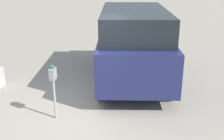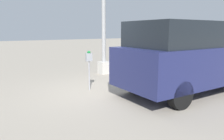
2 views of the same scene
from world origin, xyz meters
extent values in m
plane|color=gray|center=(0.00, 0.00, 0.00)|extent=(80.00, 80.00, 0.00)
cylinder|color=#9E9EA3|center=(-0.31, 0.45, 0.48)|extent=(0.05, 0.05, 0.97)
cube|color=gray|center=(-0.31, 0.45, 1.10)|extent=(0.22, 0.15, 0.26)
sphere|color=#14662D|center=(-0.31, 0.45, 1.25)|extent=(0.11, 0.11, 0.11)
cube|color=beige|center=(1.61, 2.57, 0.28)|extent=(0.44, 0.44, 0.55)
cube|color=navy|center=(2.22, -1.55, 0.92)|extent=(4.85, 2.21, 1.11)
cube|color=black|center=(2.10, -1.55, 1.83)|extent=(3.89, 2.01, 0.72)
cube|color=orange|center=(4.58, -0.99, 0.51)|extent=(0.08, 0.12, 0.20)
cylinder|color=black|center=(3.73, -0.72, 0.36)|extent=(0.74, 0.27, 0.73)
cylinder|color=black|center=(0.77, -0.61, 0.36)|extent=(0.74, 0.27, 0.73)
cylinder|color=black|center=(0.70, -2.38, 0.36)|extent=(0.74, 0.27, 0.73)
camera|label=1|loc=(-6.13, -0.76, 3.25)|focal=45.00mm
camera|label=2|loc=(-3.67, -5.72, 1.94)|focal=35.00mm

